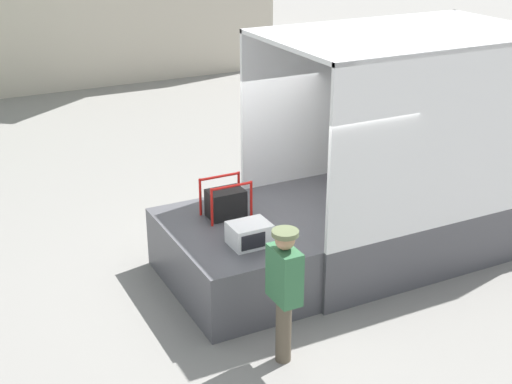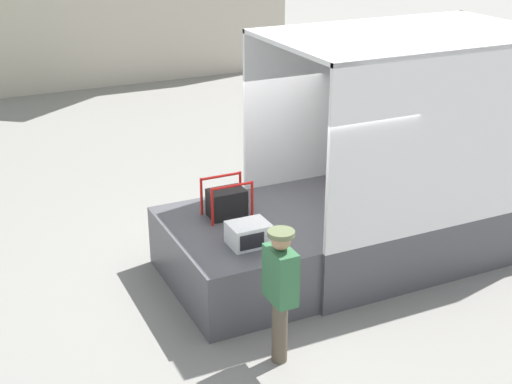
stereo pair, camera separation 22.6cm
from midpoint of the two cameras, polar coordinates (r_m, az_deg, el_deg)
ground_plane at (r=10.07m, az=2.54°, el=-6.61°), size 160.00×160.00×0.00m
box_truck at (r=11.63m, az=18.51°, el=1.79°), size 6.12×2.40×3.23m
tailgate_deck at (r=9.57m, az=-1.47°, el=-5.31°), size 1.52×2.28×0.86m
microwave at (r=8.91m, az=0.14°, el=-3.39°), size 0.50×0.42×0.29m
portable_generator at (r=9.67m, az=-1.60°, el=-0.82°), size 0.61×0.42×0.53m
worker_person at (r=7.85m, az=2.79°, el=-7.35°), size 0.29×0.44×1.64m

